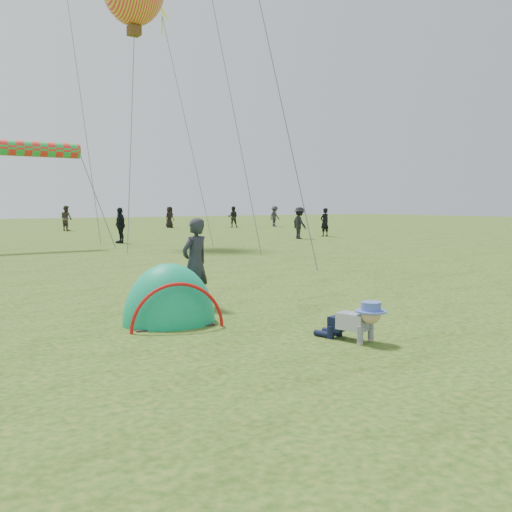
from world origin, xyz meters
TOP-DOWN VIEW (x-y plane):
  - ground at (0.00, 0.00)m, footprint 140.00×140.00m
  - crawling_toddler at (-0.47, -0.49)m, footprint 0.72×0.88m
  - popup_tent at (-2.10, 2.07)m, footprint 1.71×1.50m
  - standing_adult at (-1.09, 3.08)m, footprint 0.69×0.56m
  - crowd_person_0 at (15.79, 18.97)m, footprint 0.62×0.43m
  - crowd_person_3 at (21.72, 32.10)m, footprint 1.23×0.91m
  - crowd_person_7 at (5.27, 34.09)m, footprint 0.92×1.03m
  - crowd_person_9 at (13.16, 18.00)m, footprint 0.78×1.18m
  - crowd_person_10 at (13.44, 34.74)m, footprint 0.94×0.76m
  - crowd_person_13 at (17.88, 32.47)m, footprint 1.03×0.98m
  - crowd_person_14 at (3.91, 20.16)m, footprint 0.44×1.02m
  - diamond_kite_8 at (6.57, 20.83)m, footprint 1.02×1.02m

SIDE VIEW (x-z plane):
  - ground at x=0.00m, z-range 0.00..0.00m
  - popup_tent at x=-2.10m, z-range -0.96..0.96m
  - crawling_toddler at x=-0.47m, z-range 0.00..0.59m
  - standing_adult at x=-1.09m, z-range 0.00..1.65m
  - crowd_person_0 at x=15.79m, z-range 0.00..1.65m
  - crowd_person_10 at x=13.44m, z-range 0.00..1.67m
  - crowd_person_13 at x=17.88m, z-range 0.00..1.68m
  - crowd_person_3 at x=21.72m, z-range 0.00..1.70m
  - crowd_person_9 at x=13.16m, z-range 0.00..1.72m
  - crowd_person_14 at x=3.91m, z-range 0.00..1.72m
  - crowd_person_7 at x=5.27m, z-range 0.00..1.76m
  - diamond_kite_8 at x=6.57m, z-range 11.12..11.96m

